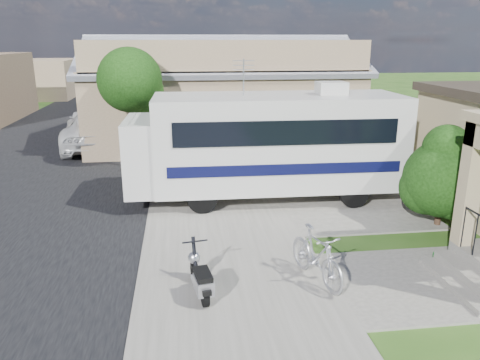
{
  "coord_description": "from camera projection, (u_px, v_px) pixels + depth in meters",
  "views": [
    {
      "loc": [
        -1.99,
        -9.06,
        4.8
      ],
      "look_at": [
        -0.5,
        2.5,
        1.3
      ],
      "focal_mm": 35.0,
      "sensor_mm": 36.0,
      "label": 1
    }
  ],
  "objects": [
    {
      "name": "ground",
      "position": [
        277.0,
        268.0,
        10.23
      ],
      "size": [
        120.0,
        120.0,
        0.0
      ],
      "primitive_type": "plane",
      "color": "#244913"
    },
    {
      "name": "street_slab",
      "position": [
        44.0,
        164.0,
        18.81
      ],
      "size": [
        9.0,
        80.0,
        0.02
      ],
      "primitive_type": "cube",
      "color": "black",
      "rests_on": "ground"
    },
    {
      "name": "sidewalk_slab",
      "position": [
        205.0,
        159.0,
        19.6
      ],
      "size": [
        4.0,
        80.0,
        0.06
      ],
      "primitive_type": "cube",
      "color": "#64615A",
      "rests_on": "ground"
    },
    {
      "name": "driveway_slab",
      "position": [
        295.0,
        198.0,
        14.68
      ],
      "size": [
        7.0,
        6.0,
        0.05
      ],
      "primitive_type": "cube",
      "color": "#64615A",
      "rests_on": "ground"
    },
    {
      "name": "walk_slab",
      "position": [
        430.0,
        281.0,
        9.64
      ],
      "size": [
        4.0,
        3.0,
        0.05
      ],
      "primitive_type": "cube",
      "color": "#64615A",
      "rests_on": "ground"
    },
    {
      "name": "warehouse",
      "position": [
        220.0,
        100.0,
        22.93
      ],
      "size": [
        12.5,
        8.4,
        5.04
      ],
      "color": "#856A53",
      "rests_on": "ground"
    },
    {
      "name": "distant_bldg_near",
      "position": [
        27.0,
        79.0,
        40.24
      ],
      "size": [
        8.0,
        7.0,
        3.2
      ],
      "primitive_type": "cube",
      "color": "#856A53",
      "rests_on": "ground"
    },
    {
      "name": "street_tree_a",
      "position": [
        133.0,
        83.0,
        17.44
      ],
      "size": [
        2.44,
        2.4,
        4.58
      ],
      "color": "black",
      "rests_on": "ground"
    },
    {
      "name": "street_tree_b",
      "position": [
        148.0,
        65.0,
        26.9
      ],
      "size": [
        2.44,
        2.4,
        4.73
      ],
      "color": "black",
      "rests_on": "ground"
    },
    {
      "name": "street_tree_c",
      "position": [
        156.0,
        63.0,
        35.53
      ],
      "size": [
        2.44,
        2.4,
        4.42
      ],
      "color": "black",
      "rests_on": "ground"
    },
    {
      "name": "motorhome",
      "position": [
        268.0,
        142.0,
        14.23
      ],
      "size": [
        8.3,
        2.82,
        4.23
      ],
      "rotation": [
        0.0,
        0.0,
        -0.02
      ],
      "color": "#B9B9B5",
      "rests_on": "ground"
    },
    {
      "name": "shrub",
      "position": [
        444.0,
        175.0,
        12.24
      ],
      "size": [
        2.24,
        2.14,
        2.75
      ],
      "color": "black",
      "rests_on": "ground"
    },
    {
      "name": "scooter",
      "position": [
        200.0,
        278.0,
        8.95
      ],
      "size": [
        0.57,
        1.45,
        0.95
      ],
      "rotation": [
        0.0,
        0.0,
        0.16
      ],
      "color": "black",
      "rests_on": "ground"
    },
    {
      "name": "bicycle",
      "position": [
        316.0,
        258.0,
        9.45
      ],
      "size": [
        1.03,
        1.95,
        1.13
      ],
      "primitive_type": "imported",
      "rotation": [
        0.0,
        0.0,
        0.28
      ],
      "color": "#AFAFB7",
      "rests_on": "ground"
    },
    {
      "name": "pickup_truck",
      "position": [
        96.0,
        129.0,
        21.59
      ],
      "size": [
        3.48,
        6.29,
        1.67
      ],
      "primitive_type": "imported",
      "rotation": [
        0.0,
        0.0,
        3.26
      ],
      "color": "silver",
      "rests_on": "ground"
    },
    {
      "name": "van",
      "position": [
        102.0,
        108.0,
        27.75
      ],
      "size": [
        2.61,
        6.3,
        1.82
      ],
      "primitive_type": "imported",
      "rotation": [
        0.0,
        0.0,
        0.01
      ],
      "color": "silver",
      "rests_on": "ground"
    },
    {
      "name": "garden_hose",
      "position": [
        441.0,
        259.0,
        10.48
      ],
      "size": [
        0.38,
        0.38,
        0.17
      ],
      "primitive_type": "cylinder",
      "color": "#13631E",
      "rests_on": "ground"
    }
  ]
}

